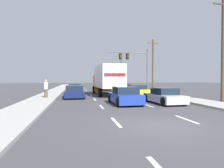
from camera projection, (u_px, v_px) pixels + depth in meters
name	position (u px, v px, depth m)	size (l,w,h in m)	color
ground_plane	(97.00, 91.00, 32.73)	(140.00, 140.00, 0.00)	#3D3D3F
sidewalk_right	(145.00, 92.00, 28.98)	(2.51, 80.00, 0.14)	#9E9E99
sidewalk_left	(53.00, 93.00, 26.64)	(2.51, 80.00, 0.14)	#9E9E99
lane_markings	(100.00, 92.00, 28.78)	(3.54, 52.00, 0.01)	silver
car_black	(74.00, 89.00, 27.21)	(2.07, 4.58, 1.26)	black
car_navy	(74.00, 92.00, 20.14)	(2.10, 4.16, 1.26)	#141E4C
box_truck	(107.00, 78.00, 23.69)	(2.82, 8.87, 3.45)	white
car_blue	(125.00, 96.00, 15.19)	(2.02, 4.09, 1.33)	#1E389E
car_white	(123.00, 88.00, 29.10)	(1.94, 4.17, 1.21)	white
car_yellow	(137.00, 91.00, 22.71)	(1.98, 4.64, 1.26)	yellow
car_silver	(164.00, 96.00, 15.60)	(1.99, 4.29, 1.23)	#B7BABF
traffic_signal_mast	(132.00, 60.00, 32.64)	(6.50, 0.69, 6.82)	#595B56
utility_pole_near	(223.00, 48.00, 16.45)	(1.80, 0.28, 8.69)	brown
utility_pole_mid	(153.00, 64.00, 32.20)	(1.80, 0.28, 8.34)	brown
utility_pole_far	(121.00, 69.00, 54.68)	(1.80, 0.28, 8.83)	brown
pedestrian_near_corner	(46.00, 89.00, 19.00)	(0.38, 0.38, 1.72)	brown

